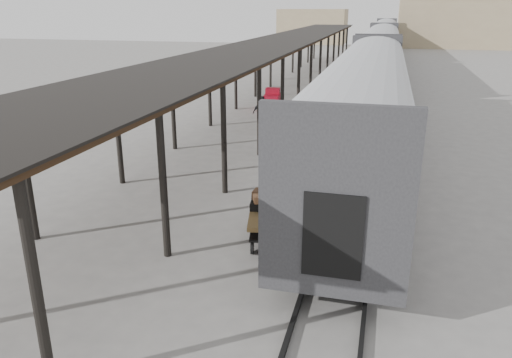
{
  "coord_description": "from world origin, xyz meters",
  "views": [
    {
      "loc": [
        3.98,
        -13.03,
        6.33
      ],
      "look_at": [
        0.6,
        -0.05,
        1.7
      ],
      "focal_mm": 35.0,
      "sensor_mm": 36.0,
      "label": 1
    }
  ],
  "objects_px": {
    "baggage_cart": "(272,218)",
    "porter": "(269,191)",
    "luggage_tug": "(272,101)",
    "pedestrian": "(262,113)"
  },
  "relations": [
    {
      "from": "porter",
      "to": "pedestrian",
      "type": "bearing_deg",
      "value": 7.05
    },
    {
      "from": "luggage_tug",
      "to": "porter",
      "type": "distance_m",
      "value": 19.51
    },
    {
      "from": "pedestrian",
      "to": "baggage_cart",
      "type": "bearing_deg",
      "value": 113.34
    },
    {
      "from": "baggage_cart",
      "to": "porter",
      "type": "bearing_deg",
      "value": -94.65
    },
    {
      "from": "porter",
      "to": "pedestrian",
      "type": "height_order",
      "value": "porter"
    },
    {
      "from": "luggage_tug",
      "to": "pedestrian",
      "type": "relative_size",
      "value": 0.91
    },
    {
      "from": "luggage_tug",
      "to": "porter",
      "type": "relative_size",
      "value": 0.98
    },
    {
      "from": "baggage_cart",
      "to": "porter",
      "type": "xyz_separation_m",
      "value": [
        0.08,
        -0.65,
        1.07
      ]
    },
    {
      "from": "baggage_cart",
      "to": "luggage_tug",
      "type": "xyz_separation_m",
      "value": [
        -4.18,
        18.36,
        -0.0
      ]
    },
    {
      "from": "luggage_tug",
      "to": "porter",
      "type": "xyz_separation_m",
      "value": [
        4.26,
        -19.01,
        1.07
      ]
    }
  ]
}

